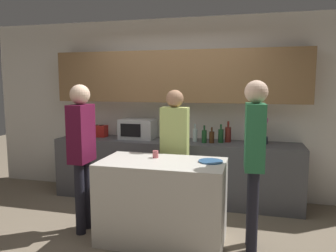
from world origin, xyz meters
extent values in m
plane|color=#7F705B|center=(0.00, 0.00, 0.00)|extent=(14.00, 14.00, 0.00)
cube|color=silver|center=(0.00, 1.74, 1.35)|extent=(6.40, 0.08, 2.70)
cube|color=olive|center=(0.00, 1.54, 1.83)|extent=(3.74, 0.32, 0.75)
cube|color=#4C4C51|center=(0.00, 1.39, 0.44)|extent=(3.60, 0.62, 0.89)
cube|color=beige|center=(0.17, 0.10, 0.45)|extent=(1.35, 0.72, 0.89)
cube|color=#B7BABC|center=(-0.59, 1.47, 1.04)|extent=(0.52, 0.38, 0.30)
cube|color=black|center=(-0.64, 1.27, 1.04)|extent=(0.31, 0.01, 0.19)
cube|color=#B21E19|center=(-1.25, 1.47, 0.98)|extent=(0.26, 0.16, 0.18)
cube|color=black|center=(-1.30, 1.47, 1.07)|extent=(0.02, 0.11, 0.01)
cube|color=black|center=(-1.20, 1.47, 1.07)|extent=(0.02, 0.11, 0.01)
cylinder|color=#333D4C|center=(1.24, 1.47, 0.94)|extent=(0.14, 0.14, 0.10)
cylinder|color=#38662D|center=(1.24, 1.47, 1.08)|extent=(0.01, 0.01, 0.18)
sphere|color=#B25199|center=(1.24, 1.47, 1.22)|extent=(0.13, 0.13, 0.13)
cylinder|color=silver|center=(0.30, 1.41, 0.98)|extent=(0.07, 0.07, 0.18)
cylinder|color=silver|center=(0.30, 1.41, 1.11)|extent=(0.02, 0.02, 0.07)
cylinder|color=#194723|center=(0.44, 1.34, 0.98)|extent=(0.07, 0.07, 0.18)
cylinder|color=#194723|center=(0.44, 1.34, 1.10)|extent=(0.03, 0.03, 0.07)
cylinder|color=#472814|center=(0.55, 1.35, 0.97)|extent=(0.07, 0.07, 0.16)
cylinder|color=#472814|center=(0.55, 1.35, 1.08)|extent=(0.03, 0.03, 0.06)
cylinder|color=#194723|center=(0.67, 1.42, 0.98)|extent=(0.08, 0.08, 0.19)
cylinder|color=#194723|center=(0.67, 1.42, 1.11)|extent=(0.03, 0.03, 0.07)
cylinder|color=maroon|center=(0.77, 1.49, 1.00)|extent=(0.09, 0.09, 0.22)
cylinder|color=maroon|center=(0.77, 1.49, 1.15)|extent=(0.03, 0.03, 0.08)
cylinder|color=#2D5684|center=(0.68, 0.19, 0.90)|extent=(0.26, 0.26, 0.01)
cylinder|color=#BF5960|center=(0.05, 0.24, 0.93)|extent=(0.07, 0.07, 0.08)
cylinder|color=black|center=(0.24, 0.72, 0.40)|extent=(0.11, 0.11, 0.80)
cylinder|color=black|center=(0.08, 0.72, 0.40)|extent=(0.11, 0.11, 0.80)
cube|color=#ADBD62|center=(0.16, 0.72, 1.11)|extent=(0.34, 0.19, 0.63)
sphere|color=#9E7051|center=(0.16, 0.72, 1.54)|extent=(0.22, 0.22, 0.22)
cylinder|color=black|center=(1.13, 0.08, 0.43)|extent=(0.11, 0.11, 0.85)
cylinder|color=black|center=(1.12, 0.24, 0.43)|extent=(0.11, 0.11, 0.85)
cube|color=#2C7849|center=(1.12, 0.16, 1.19)|extent=(0.21, 0.35, 0.67)
sphere|color=beige|center=(1.12, 0.16, 1.64)|extent=(0.23, 0.23, 0.23)
cylinder|color=black|center=(-0.79, 0.18, 0.42)|extent=(0.11, 0.11, 0.83)
cylinder|color=black|center=(-0.78, 0.02, 0.42)|extent=(0.11, 0.11, 0.83)
cube|color=#55102C|center=(-0.78, 0.10, 1.16)|extent=(0.19, 0.34, 0.66)
sphere|color=beige|center=(-0.78, 0.10, 1.60)|extent=(0.23, 0.23, 0.23)
camera|label=1|loc=(1.09, -3.22, 1.72)|focal=35.00mm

